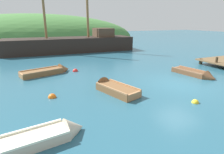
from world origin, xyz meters
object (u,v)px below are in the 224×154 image
Objects in this scene: rowboat_outer_right at (49,72)px; buoy_red at (75,71)px; rowboat_far at (112,89)px; buoy_yellow at (195,103)px; buoy_orange at (52,97)px; rowboat_portside at (196,74)px; rowboat_near_dock at (44,138)px; sailing_ship at (72,47)px.

rowboat_outer_right is 1.95m from buoy_red.
rowboat_far reaches higher than rowboat_outer_right.
buoy_orange is at bearing 150.77° from buoy_yellow.
buoy_yellow is 0.82× the size of buoy_orange.
rowboat_portside is 1.05× the size of rowboat_near_dock.
rowboat_portside is at bearing -104.38° from rowboat_far.
rowboat_near_dock reaches higher than buoy_orange.
rowboat_near_dock is 0.85× the size of rowboat_outer_right.
buoy_yellow is 9.06m from buoy_red.
sailing_ship is 44.97× the size of buoy_orange.
rowboat_near_dock is at bearing -178.09° from buoy_yellow.
rowboat_outer_right is at bearing 70.55° from sailing_ship.
rowboat_near_dock is at bearing -109.71° from buoy_red.
buoy_red reaches higher than buoy_yellow.
buoy_yellow is (6.88, 0.23, -0.11)m from rowboat_near_dock.
buoy_yellow is at bearing -71.68° from rowboat_outer_right.
rowboat_far is at bearing 31.90° from rowboat_near_dock.
rowboat_near_dock is at bearing -113.83° from rowboat_outer_right.
rowboat_near_dock is 9.38× the size of buoy_yellow.
buoy_red is (1.94, -0.11, -0.12)m from rowboat_outer_right.
rowboat_far is (-1.13, -15.19, -0.52)m from sailing_ship.
sailing_ship is 5.85× the size of rowboat_near_dock.
rowboat_far is 7.99× the size of buoy_orange.
rowboat_far reaches higher than buoy_orange.
buoy_yellow is at bearing -56.76° from rowboat_portside.
rowboat_near_dock is 7.69× the size of buoy_orange.
rowboat_outer_right is (-3.93, -9.98, -0.53)m from sailing_ship.
rowboat_portside is at bearing 10.34° from rowboat_near_dock.
buoy_yellow is (5.81, -8.30, -0.12)m from rowboat_outer_right.
buoy_red is at bearing 115.28° from buoy_yellow.
rowboat_far is at bearing -78.32° from rowboat_outer_right.
rowboat_outer_right is at bearing 74.04° from rowboat_near_dock.
sailing_ship is 10.31m from buoy_red.
sailing_ship is 15.24m from rowboat_far.
buoy_orange is at bearing 66.25° from rowboat_far.
buoy_red reaches higher than buoy_orange.
rowboat_near_dock is 7.53× the size of buoy_red.
rowboat_far is at bearing -96.61° from rowboat_portside.
rowboat_portside is (5.60, -14.84, -0.55)m from sailing_ship.
buoy_orange is at bearing 70.57° from rowboat_near_dock.
rowboat_outer_right reaches higher than buoy_red.
sailing_ship reaches higher than buoy_orange.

